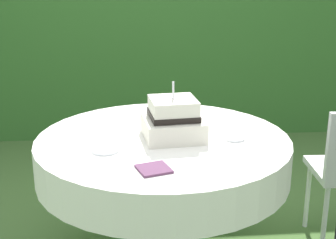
{
  "coord_description": "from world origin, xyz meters",
  "views": [
    {
      "loc": [
        -0.19,
        -2.42,
        1.65
      ],
      "look_at": [
        0.03,
        0.0,
        0.88
      ],
      "focal_mm": 52.05,
      "sensor_mm": 36.0,
      "label": 1
    }
  ],
  "objects_px": {
    "cake_table": "(163,157)",
    "serving_plate_far": "(105,150)",
    "wedding_cake": "(174,120)",
    "serving_plate_near": "(235,138)",
    "napkin_stack": "(154,169)"
  },
  "relations": [
    {
      "from": "wedding_cake",
      "to": "serving_plate_near",
      "type": "bearing_deg",
      "value": -11.64
    },
    {
      "from": "cake_table",
      "to": "serving_plate_far",
      "type": "bearing_deg",
      "value": -149.87
    },
    {
      "from": "serving_plate_far",
      "to": "wedding_cake",
      "type": "bearing_deg",
      "value": 26.76
    },
    {
      "from": "cake_table",
      "to": "napkin_stack",
      "type": "distance_m",
      "value": 0.44
    },
    {
      "from": "wedding_cake",
      "to": "serving_plate_far",
      "type": "height_order",
      "value": "wedding_cake"
    },
    {
      "from": "cake_table",
      "to": "serving_plate_far",
      "type": "xyz_separation_m",
      "value": [
        -0.3,
        -0.17,
        0.12
      ]
    },
    {
      "from": "wedding_cake",
      "to": "serving_plate_near",
      "type": "distance_m",
      "value": 0.33
    },
    {
      "from": "wedding_cake",
      "to": "serving_plate_far",
      "type": "xyz_separation_m",
      "value": [
        -0.35,
        -0.18,
        -0.09
      ]
    },
    {
      "from": "serving_plate_near",
      "to": "serving_plate_far",
      "type": "distance_m",
      "value": 0.68
    },
    {
      "from": "cake_table",
      "to": "serving_plate_near",
      "type": "height_order",
      "value": "serving_plate_near"
    },
    {
      "from": "serving_plate_near",
      "to": "serving_plate_far",
      "type": "xyz_separation_m",
      "value": [
        -0.67,
        -0.11,
        0.0
      ]
    },
    {
      "from": "cake_table",
      "to": "serving_plate_near",
      "type": "xyz_separation_m",
      "value": [
        0.37,
        -0.06,
        0.12
      ]
    },
    {
      "from": "serving_plate_near",
      "to": "napkin_stack",
      "type": "xyz_separation_m",
      "value": [
        -0.45,
        -0.36,
        -0.0
      ]
    },
    {
      "from": "cake_table",
      "to": "wedding_cake",
      "type": "relative_size",
      "value": 3.99
    },
    {
      "from": "serving_plate_near",
      "to": "napkin_stack",
      "type": "bearing_deg",
      "value": -140.92
    }
  ]
}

